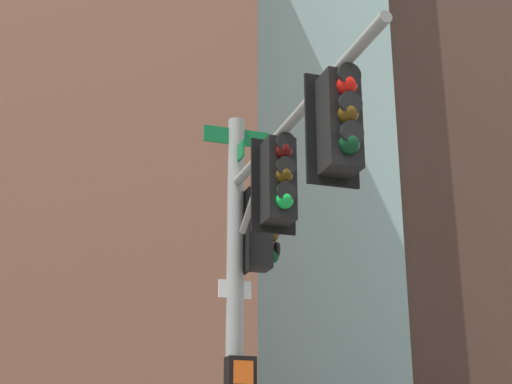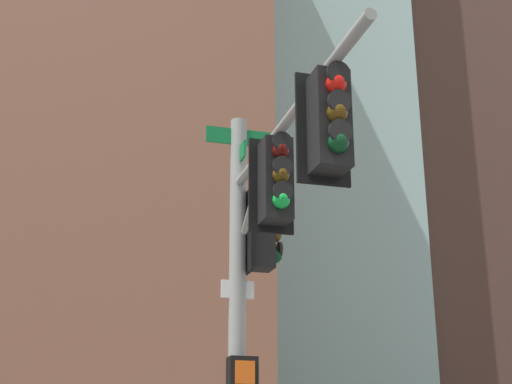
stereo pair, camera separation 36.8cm
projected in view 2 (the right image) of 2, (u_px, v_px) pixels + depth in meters
signal_pole_assembly at (265, 246)px, 9.37m from camera, size 4.73×1.68×6.24m
building_brick_nearside at (121, 66)px, 39.94m from camera, size 21.49×15.02×41.77m
building_glass_tower at (193, 99)px, 64.17m from camera, size 22.19×32.09×59.81m
building_brick_farside at (462, 183)px, 65.57m from camera, size 23.82×19.55×47.63m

